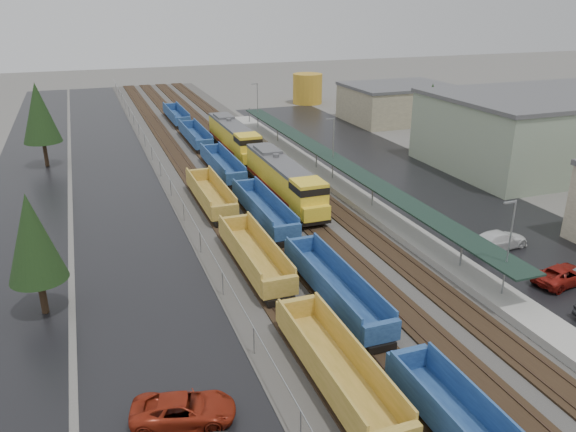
% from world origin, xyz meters
% --- Properties ---
extents(ballast_strip, '(20.00, 160.00, 0.08)m').
position_xyz_m(ballast_strip, '(0.00, 60.00, 0.04)').
color(ballast_strip, '#302D2B').
rests_on(ballast_strip, ground).
extents(trackbed, '(14.60, 160.00, 0.22)m').
position_xyz_m(trackbed, '(-0.00, 60.00, 0.16)').
color(trackbed, black).
rests_on(trackbed, ground).
extents(west_parking_lot, '(10.00, 160.00, 0.02)m').
position_xyz_m(west_parking_lot, '(-15.00, 60.00, 0.01)').
color(west_parking_lot, black).
rests_on(west_parking_lot, ground).
extents(west_road, '(9.00, 160.00, 0.02)m').
position_xyz_m(west_road, '(-25.00, 60.00, 0.01)').
color(west_road, black).
rests_on(west_road, ground).
extents(east_commuter_lot, '(16.00, 100.00, 0.02)m').
position_xyz_m(east_commuter_lot, '(19.00, 50.00, 0.01)').
color(east_commuter_lot, black).
rests_on(east_commuter_lot, ground).
extents(station_platform, '(3.00, 80.00, 8.00)m').
position_xyz_m(station_platform, '(9.50, 50.01, 0.73)').
color(station_platform, '#9E9B93').
rests_on(station_platform, ground).
extents(chainlink_fence, '(0.08, 160.04, 2.02)m').
position_xyz_m(chainlink_fence, '(-9.50, 58.44, 1.61)').
color(chainlink_fence, gray).
rests_on(chainlink_fence, ground).
extents(industrial_buildings, '(32.52, 75.30, 9.50)m').
position_xyz_m(industrial_buildings, '(37.76, 45.85, 4.25)').
color(industrial_buildings, gray).
rests_on(industrial_buildings, ground).
extents(distant_hills, '(301.00, 140.00, 25.20)m').
position_xyz_m(distant_hills, '(44.79, 210.68, 0.00)').
color(distant_hills, '#505F49').
rests_on(distant_hills, ground).
extents(tree_west_near, '(3.96, 3.96, 9.00)m').
position_xyz_m(tree_west_near, '(-22.00, 30.00, 5.82)').
color(tree_west_near, '#332316').
rests_on(tree_west_near, ground).
extents(tree_west_far, '(4.84, 4.84, 11.00)m').
position_xyz_m(tree_west_far, '(-23.00, 70.00, 7.12)').
color(tree_west_far, '#332316').
rests_on(tree_west_far, ground).
extents(tree_east, '(4.40, 4.40, 10.00)m').
position_xyz_m(tree_east, '(28.00, 58.00, 6.47)').
color(tree_east, '#332316').
rests_on(tree_east, ground).
extents(locomotive_lead, '(3.03, 19.97, 4.52)m').
position_xyz_m(locomotive_lead, '(2.00, 46.27, 2.41)').
color(locomotive_lead, black).
rests_on(locomotive_lead, ground).
extents(locomotive_trail, '(3.03, 19.97, 4.52)m').
position_xyz_m(locomotive_trail, '(2.00, 67.27, 2.41)').
color(locomotive_trail, black).
rests_on(locomotive_trail, ground).
extents(well_string_yellow, '(2.76, 77.75, 2.45)m').
position_xyz_m(well_string_yellow, '(-6.00, 15.37, 1.20)').
color(well_string_yellow, olive).
rests_on(well_string_yellow, ground).
extents(well_string_blue, '(2.62, 116.76, 2.32)m').
position_xyz_m(well_string_blue, '(-2.00, 41.40, 1.16)').
color(well_string_blue, navy).
rests_on(well_string_blue, ground).
extents(storage_tank, '(6.15, 6.15, 6.15)m').
position_xyz_m(storage_tank, '(27.34, 102.09, 3.07)').
color(storage_tank, gold).
rests_on(storage_tank, ground).
extents(parked_car_west_c, '(3.84, 5.94, 1.52)m').
position_xyz_m(parked_car_west_c, '(-14.72, 15.57, 0.76)').
color(parked_car_west_c, maroon).
rests_on(parked_car_west_c, ground).
extents(parked_car_east_b, '(3.14, 5.54, 1.46)m').
position_xyz_m(parked_car_east_b, '(16.00, 20.70, 0.73)').
color(parked_car_east_b, maroon).
rests_on(parked_car_east_b, ground).
extents(parked_car_east_c, '(2.79, 5.75, 1.61)m').
position_xyz_m(parked_car_east_c, '(15.76, 27.85, 0.81)').
color(parked_car_east_c, white).
rests_on(parked_car_east_c, ground).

